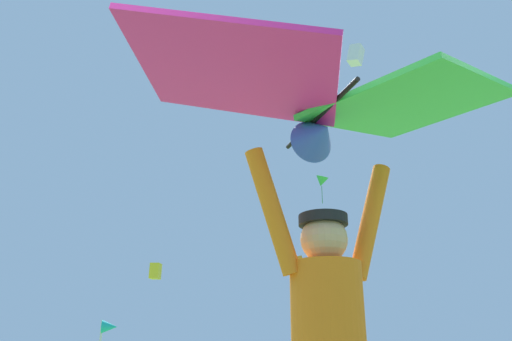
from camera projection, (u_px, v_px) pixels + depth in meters
name	position (u px, v px, depth m)	size (l,w,h in m)	color
held_stunt_kite	(326.00, 98.00, 2.72)	(2.21, 1.32, 0.44)	black
distant_kite_orange_far_center	(299.00, 261.00, 37.65)	(0.61, 0.52, 0.77)	orange
distant_kite_white_overhead_distant	(356.00, 55.00, 32.37)	(1.26, 1.10, 1.37)	white
distant_kite_green_mid_right	(321.00, 181.00, 37.72)	(1.15, 1.17, 2.19)	green
distant_kite_yellow_mid_left	(155.00, 271.00, 36.43)	(0.87, 0.88, 1.10)	yellow
marker_flag	(108.00, 333.00, 9.65)	(0.30, 0.24, 1.78)	silver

